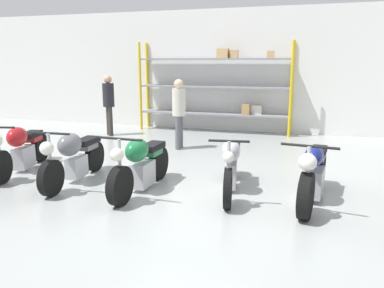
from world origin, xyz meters
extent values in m
plane|color=#9EA3A0|center=(0.00, 0.00, 0.00)|extent=(30.00, 30.00, 0.00)
cube|color=white|center=(0.00, 5.75, 1.80)|extent=(30.00, 0.08, 3.60)
cylinder|color=gold|center=(-3.07, 5.11, 1.32)|extent=(0.08, 0.08, 2.64)
cylinder|color=gold|center=(1.42, 5.11, 1.32)|extent=(0.08, 0.08, 2.64)
cylinder|color=gold|center=(-3.07, 5.66, 1.32)|extent=(0.08, 0.08, 2.64)
cylinder|color=gold|center=(1.42, 5.66, 1.32)|extent=(0.08, 0.08, 2.64)
cube|color=gray|center=(-0.83, 5.39, 0.55)|extent=(4.49, 0.55, 0.05)
cube|color=gray|center=(-0.83, 5.39, 1.35)|extent=(4.49, 0.55, 0.05)
cube|color=gray|center=(-0.83, 5.39, 2.14)|extent=(4.49, 0.55, 0.05)
cube|color=tan|center=(0.80, 5.34, 2.26)|extent=(0.22, 0.33, 0.19)
cube|color=tan|center=(-0.24, 5.40, 2.28)|extent=(0.24, 0.25, 0.23)
cube|color=tan|center=(-0.55, 5.35, 2.30)|extent=(0.35, 0.28, 0.27)
cube|color=#A87F51|center=(0.18, 5.24, 0.72)|extent=(0.22, 0.24, 0.30)
cube|color=#A87F51|center=(-1.97, 5.45, 0.66)|extent=(0.30, 0.29, 0.17)
cube|color=silver|center=(0.46, 5.47, 0.70)|extent=(0.30, 0.28, 0.26)
cylinder|color=black|center=(-3.16, -0.55, 0.29)|extent=(0.26, 0.60, 0.58)
cylinder|color=black|center=(-3.52, 0.94, 0.29)|extent=(0.26, 0.60, 0.58)
cube|color=#ADADB2|center=(-3.35, 0.24, 0.26)|extent=(0.35, 0.54, 0.41)
ellipsoid|color=#B2191E|center=(-3.31, 0.08, 0.69)|extent=(0.42, 0.58, 0.37)
cube|color=black|center=(-3.44, 0.60, 0.64)|extent=(0.37, 0.56, 0.10)
cube|color=#B2191E|center=(-3.45, 0.68, 0.55)|extent=(0.30, 0.40, 0.12)
cylinder|color=black|center=(-1.93, -0.81, 0.29)|extent=(0.15, 0.59, 0.58)
cylinder|color=black|center=(-2.02, 0.61, 0.29)|extent=(0.15, 0.59, 0.58)
cube|color=#ADADB2|center=(-1.98, -0.05, 0.26)|extent=(0.24, 0.45, 0.36)
ellipsoid|color=slate|center=(-1.97, -0.22, 0.70)|extent=(0.36, 0.56, 0.39)
cube|color=black|center=(-2.00, 0.35, 0.64)|extent=(0.31, 0.58, 0.10)
cube|color=slate|center=(-2.00, 0.36, 0.55)|extent=(0.26, 0.41, 0.12)
cylinder|color=#ADADB2|center=(-1.94, -0.79, 0.64)|extent=(0.05, 0.05, 0.70)
sphere|color=silver|center=(-1.93, -0.86, 0.77)|extent=(0.21, 0.21, 0.21)
cylinder|color=black|center=(-1.94, -0.76, 0.99)|extent=(0.68, 0.08, 0.04)
cylinder|color=black|center=(-0.72, -0.86, 0.30)|extent=(0.16, 0.60, 0.59)
cylinder|color=black|center=(-0.65, 0.50, 0.30)|extent=(0.16, 0.60, 0.59)
cube|color=#ADADB2|center=(-0.68, -0.13, 0.27)|extent=(0.27, 0.49, 0.40)
ellipsoid|color=#196B38|center=(-0.69, -0.30, 0.70)|extent=(0.34, 0.56, 0.37)
cube|color=black|center=(-0.67, 0.26, 0.65)|extent=(0.28, 0.55, 0.10)
cube|color=#196B38|center=(-0.67, 0.26, 0.56)|extent=(0.24, 0.39, 0.12)
cylinder|color=#ADADB2|center=(-0.72, -0.84, 0.64)|extent=(0.05, 0.05, 0.69)
sphere|color=silver|center=(-0.72, -0.91, 0.77)|extent=(0.19, 0.19, 0.19)
cylinder|color=black|center=(-0.71, -0.81, 0.98)|extent=(0.70, 0.07, 0.04)
cylinder|color=black|center=(0.81, -0.52, 0.30)|extent=(0.18, 0.60, 0.59)
cylinder|color=black|center=(0.60, 0.97, 0.30)|extent=(0.18, 0.60, 0.59)
cube|color=#ADADB2|center=(0.70, 0.27, 0.27)|extent=(0.25, 0.50, 0.40)
ellipsoid|color=#B7B7BF|center=(0.72, 0.11, 0.70)|extent=(0.36, 0.48, 0.35)
cube|color=black|center=(0.65, 0.61, 0.65)|extent=(0.32, 0.57, 0.10)
cube|color=#B7B7BF|center=(0.64, 0.71, 0.56)|extent=(0.26, 0.40, 0.12)
cylinder|color=#ADADB2|center=(0.81, -0.50, 0.64)|extent=(0.06, 0.06, 0.68)
sphere|color=silver|center=(0.82, -0.57, 0.77)|extent=(0.16, 0.16, 0.16)
cylinder|color=black|center=(0.80, -0.47, 0.98)|extent=(0.58, 0.11, 0.04)
cylinder|color=black|center=(1.88, -0.58, 0.32)|extent=(0.24, 0.65, 0.64)
cylinder|color=black|center=(2.08, 0.81, 0.32)|extent=(0.24, 0.65, 0.64)
cube|color=#ADADB2|center=(1.99, 0.17, 0.29)|extent=(0.34, 0.53, 0.42)
ellipsoid|color=navy|center=(1.96, 0.00, 0.73)|extent=(0.33, 0.52, 0.31)
cube|color=black|center=(2.04, 0.53, 0.68)|extent=(0.29, 0.58, 0.10)
cube|color=navy|center=(2.05, 0.57, 0.59)|extent=(0.24, 0.41, 0.12)
cylinder|color=#ADADB2|center=(1.88, -0.56, 0.65)|extent=(0.06, 0.06, 0.67)
sphere|color=silver|center=(1.87, -0.63, 0.79)|extent=(0.24, 0.24, 0.24)
cylinder|color=black|center=(1.88, -0.53, 0.98)|extent=(0.74, 0.14, 0.04)
cylinder|color=#595960|center=(-1.07, 2.97, 0.40)|extent=(0.13, 0.13, 0.81)
cylinder|color=#595960|center=(-1.07, 2.79, 0.40)|extent=(0.13, 0.13, 0.81)
cylinder|color=beige|center=(-1.07, 2.88, 1.13)|extent=(0.32, 0.32, 0.64)
sphere|color=beige|center=(-1.07, 2.88, 1.56)|extent=(0.22, 0.22, 0.22)
cylinder|color=#38332D|center=(-3.59, 4.00, 0.41)|extent=(0.13, 0.13, 0.83)
cylinder|color=#38332D|center=(-3.46, 3.87, 0.41)|extent=(0.13, 0.13, 0.83)
cylinder|color=#232328|center=(-3.52, 3.93, 1.15)|extent=(0.45, 0.45, 0.65)
sphere|color=tan|center=(-3.52, 3.93, 1.59)|extent=(0.22, 0.22, 0.22)
camera|label=1|loc=(1.78, -5.53, 2.05)|focal=35.00mm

